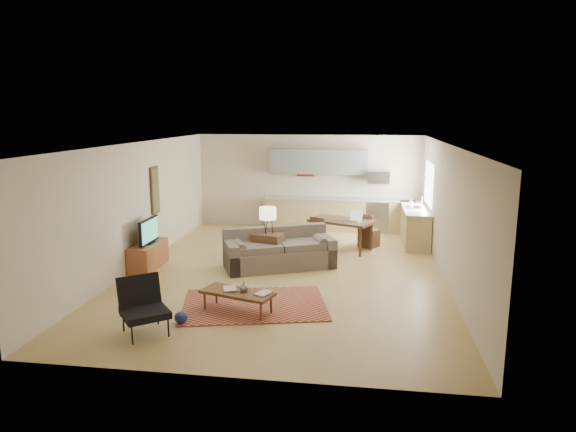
% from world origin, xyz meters
% --- Properties ---
extents(room, '(9.00, 9.00, 9.00)m').
position_xyz_m(room, '(0.00, 0.00, 1.35)').
color(room, tan).
rests_on(room, ground).
extents(kitchen_counter_back, '(4.26, 0.64, 0.92)m').
position_xyz_m(kitchen_counter_back, '(0.90, 4.18, 0.46)').
color(kitchen_counter_back, tan).
rests_on(kitchen_counter_back, ground).
extents(kitchen_counter_right, '(0.64, 2.26, 0.92)m').
position_xyz_m(kitchen_counter_right, '(2.93, 3.00, 0.46)').
color(kitchen_counter_right, tan).
rests_on(kitchen_counter_right, ground).
extents(kitchen_range, '(0.62, 0.62, 0.90)m').
position_xyz_m(kitchen_range, '(2.00, 4.18, 0.45)').
color(kitchen_range, '#A5A8AD').
rests_on(kitchen_range, ground).
extents(kitchen_microwave, '(0.62, 0.40, 0.35)m').
position_xyz_m(kitchen_microwave, '(2.00, 4.20, 1.55)').
color(kitchen_microwave, '#A5A8AD').
rests_on(kitchen_microwave, room).
extents(upper_cabinets, '(2.80, 0.34, 0.70)m').
position_xyz_m(upper_cabinets, '(0.30, 4.33, 1.95)').
color(upper_cabinets, slate).
rests_on(upper_cabinets, room).
extents(window_right, '(0.02, 1.40, 1.05)m').
position_xyz_m(window_right, '(3.23, 3.00, 1.55)').
color(window_right, white).
rests_on(window_right, room).
extents(wall_art_left, '(0.06, 0.42, 1.10)m').
position_xyz_m(wall_art_left, '(-3.21, 0.90, 1.55)').
color(wall_art_left, olive).
rests_on(wall_art_left, room).
extents(triptych, '(1.70, 0.04, 0.50)m').
position_xyz_m(triptych, '(-0.10, 4.47, 1.75)').
color(triptych, beige).
rests_on(triptych, room).
extents(rug, '(2.80, 2.24, 0.02)m').
position_xyz_m(rug, '(-0.27, -1.99, 0.01)').
color(rug, maroon).
rests_on(rug, floor).
extents(sofa, '(2.66, 1.97, 0.85)m').
position_xyz_m(sofa, '(-0.19, 0.30, 0.42)').
color(sofa, '#62584B').
rests_on(sofa, floor).
extents(coffee_table, '(1.34, 0.85, 0.38)m').
position_xyz_m(coffee_table, '(-0.48, -2.35, 0.19)').
color(coffee_table, '#513115').
rests_on(coffee_table, floor).
extents(book_a, '(0.40, 0.43, 0.03)m').
position_xyz_m(book_a, '(-0.73, -2.32, 0.39)').
color(book_a, maroon).
rests_on(book_a, coffee_table).
extents(book_b, '(0.44, 0.45, 0.02)m').
position_xyz_m(book_b, '(-0.11, -2.36, 0.38)').
color(book_b, navy).
rests_on(book_b, coffee_table).
extents(vase, '(0.22, 0.22, 0.17)m').
position_xyz_m(vase, '(-0.37, -2.33, 0.45)').
color(vase, black).
rests_on(vase, coffee_table).
extents(armchair, '(1.06, 1.06, 0.86)m').
position_xyz_m(armchair, '(-1.65, -3.41, 0.43)').
color(armchair, black).
rests_on(armchair, floor).
extents(tv_credenza, '(0.46, 1.19, 0.55)m').
position_xyz_m(tv_credenza, '(-3.00, -0.14, 0.28)').
color(tv_credenza, brown).
rests_on(tv_credenza, floor).
extents(tv, '(0.09, 0.92, 0.55)m').
position_xyz_m(tv, '(-2.96, -0.14, 0.83)').
color(tv, black).
rests_on(tv, tv_credenza).
extents(console_table, '(0.73, 0.58, 0.75)m').
position_xyz_m(console_table, '(-0.44, 0.31, 0.37)').
color(console_table, '#3E2719').
rests_on(console_table, floor).
extents(table_lamp, '(0.45, 0.45, 0.60)m').
position_xyz_m(table_lamp, '(-0.44, 0.31, 1.05)').
color(table_lamp, beige).
rests_on(table_lamp, console_table).
extents(dining_table, '(1.71, 1.39, 0.76)m').
position_xyz_m(dining_table, '(1.09, 1.97, 0.38)').
color(dining_table, '#3E2719').
rests_on(dining_table, floor).
extents(dining_chair_near, '(0.56, 0.57, 0.85)m').
position_xyz_m(dining_chair_near, '(0.41, 1.57, 0.43)').
color(dining_chair_near, '#3E2719').
rests_on(dining_chair_near, floor).
extents(dining_chair_far, '(0.58, 0.59, 0.87)m').
position_xyz_m(dining_chair_far, '(1.76, 2.38, 0.43)').
color(dining_chair_far, '#3E2719').
rests_on(dining_chair_far, floor).
extents(laptop, '(0.39, 0.36, 0.24)m').
position_xyz_m(laptop, '(1.38, 1.88, 0.88)').
color(laptop, '#A5A8AD').
rests_on(laptop, dining_table).
extents(soap_bottle, '(0.13, 0.13, 0.19)m').
position_xyz_m(soap_bottle, '(2.83, 3.16, 1.02)').
color(soap_bottle, beige).
rests_on(soap_bottle, kitchen_counter_right).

